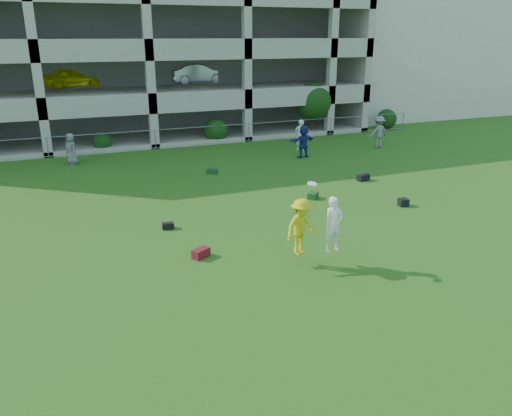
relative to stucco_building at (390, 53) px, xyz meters
name	(u,v)px	position (x,y,z in m)	size (l,w,h in m)	color
ground	(296,292)	(-23.00, -28.00, -5.00)	(100.00, 100.00, 0.00)	#235114
stucco_building	(390,53)	(0.00, 0.00, 0.00)	(16.00, 14.00, 10.00)	beige
bystander_c	(71,149)	(-27.82, -11.04, -4.17)	(0.81, 0.53, 1.66)	slate
bystander_d	(303,142)	(-15.75, -14.19, -4.10)	(1.66, 0.53, 1.79)	navy
bystander_e	(301,135)	(-15.11, -12.57, -4.08)	(0.67, 0.44, 1.84)	white
bystander_f	(379,132)	(-10.32, -13.55, -4.05)	(1.23, 0.71, 1.90)	slate
bag_red_a	(201,253)	(-24.75, -24.93, -4.86)	(0.55, 0.30, 0.28)	#520E10
bag_black_b	(168,226)	(-25.17, -22.18, -4.89)	(0.40, 0.25, 0.22)	black
bag_green_c	(313,195)	(-18.76, -21.02, -4.87)	(0.50, 0.35, 0.26)	#143915
crate_d	(403,202)	(-15.85, -23.23, -4.85)	(0.35, 0.35, 0.30)	black
bag_black_e	(363,177)	(-15.26, -19.48, -4.85)	(0.60, 0.30, 0.30)	black
bag_green_g	(212,171)	(-21.52, -15.66, -4.88)	(0.50, 0.30, 0.25)	#163C1F
frisbee_contest	(309,226)	(-21.97, -26.69, -3.75)	(1.81, 1.02, 2.23)	yellow
parking_garage	(126,42)	(-23.00, -0.30, 1.01)	(30.00, 14.00, 12.00)	#9E998C
fence	(155,139)	(-23.00, -9.00, -4.39)	(36.06, 0.06, 1.20)	gray
shrub_row	(224,118)	(-18.41, -8.30, -3.49)	(34.38, 2.52, 3.50)	#163D11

